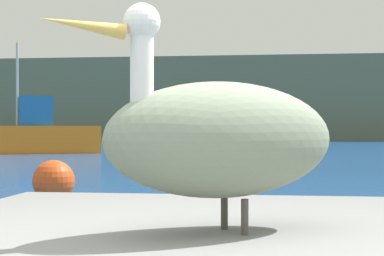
{
  "coord_description": "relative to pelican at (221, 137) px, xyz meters",
  "views": [
    {
      "loc": [
        0.35,
        -2.22,
        1.33
      ],
      "look_at": [
        -2.19,
        16.82,
        1.27
      ],
      "focal_mm": 61.09,
      "sensor_mm": 36.0,
      "label": 1
    }
  ],
  "objects": [
    {
      "name": "fishing_boat_blue",
      "position": [
        -3.57,
        39.0,
        -0.49
      ],
      "size": [
        7.56,
        2.91,
        3.85
      ],
      "rotation": [
        0.0,
        0.0,
        3.27
      ],
      "color": "blue",
      "rests_on": "ground"
    },
    {
      "name": "fishing_boat_orange",
      "position": [
        -11.04,
        27.93,
        -0.31
      ],
      "size": [
        5.01,
        3.32,
        5.35
      ],
      "rotation": [
        0.0,
        0.0,
        3.59
      ],
      "color": "orange",
      "rests_on": "ground"
    },
    {
      "name": "hillside_backdrop",
      "position": [
        -0.12,
        65.39,
        2.65
      ],
      "size": [
        140.0,
        16.32,
        7.86
      ],
      "primitive_type": "cube",
      "color": "#5B664C",
      "rests_on": "ground"
    },
    {
      "name": "pelican",
      "position": [
        0.0,
        0.0,
        0.0
      ],
      "size": [
        1.19,
        0.97,
        0.9
      ],
      "rotation": [
        0.0,
        0.0,
        -2.53
      ],
      "color": "gray",
      "rests_on": "pier_dock"
    },
    {
      "name": "mooring_buoy",
      "position": [
        -3.66,
        8.3,
        -0.91
      ],
      "size": [
        0.74,
        0.74,
        0.74
      ],
      "primitive_type": "sphere",
      "color": "#E54C19",
      "rests_on": "ground"
    }
  ]
}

